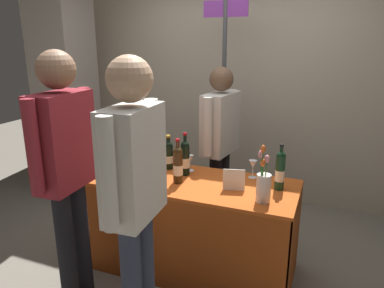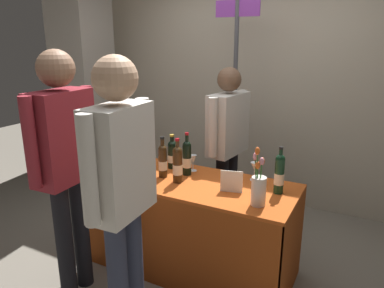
{
  "view_description": "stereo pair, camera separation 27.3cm",
  "coord_description": "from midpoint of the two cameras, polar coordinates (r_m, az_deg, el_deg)",
  "views": [
    {
      "loc": [
        0.97,
        -2.43,
        1.83
      ],
      "look_at": [
        0.0,
        0.0,
        1.07
      ],
      "focal_mm": 33.66,
      "sensor_mm": 36.0,
      "label": 1
    },
    {
      "loc": [
        1.22,
        -2.32,
        1.83
      ],
      "look_at": [
        0.0,
        0.0,
        1.07
      ],
      "focal_mm": 33.66,
      "sensor_mm": 36.0,
      "label": 2
    }
  ],
  "objects": [
    {
      "name": "taster_foreground_left",
      "position": [
        2.56,
        -22.4,
        -2.16
      ],
      "size": [
        0.24,
        0.61,
        1.78
      ],
      "rotation": [
        0.0,
        0.0,
        1.62
      ],
      "color": "black",
      "rests_on": "ground_plane"
    },
    {
      "name": "display_bottle_3",
      "position": [
        3.01,
        -9.87,
        -2.08
      ],
      "size": [
        0.08,
        0.08,
        0.31
      ],
      "color": "black",
      "rests_on": "tasting_table"
    },
    {
      "name": "display_bottle_1",
      "position": [
        3.06,
        -6.3,
        -1.7
      ],
      "size": [
        0.08,
        0.08,
        0.3
      ],
      "color": "black",
      "rests_on": "tasting_table"
    },
    {
      "name": "back_partition",
      "position": [
        4.19,
        6.74,
        12.41
      ],
      "size": [
        6.44,
        0.12,
        3.14
      ],
      "primitive_type": "cube",
      "color": "#B2A893",
      "rests_on": "ground_plane"
    },
    {
      "name": "tasting_table",
      "position": [
        2.92,
        -2.71,
        -10.34
      ],
      "size": [
        1.62,
        0.68,
        0.77
      ],
      "color": "#B74C19",
      "rests_on": "ground_plane"
    },
    {
      "name": "booth_signpost",
      "position": [
        3.74,
        2.92,
        8.27
      ],
      "size": [
        0.45,
        0.04,
        2.23
      ],
      "color": "#47474C",
      "rests_on": "ground_plane"
    },
    {
      "name": "display_bottle_0",
      "position": [
        2.75,
        -5.1,
        -3.29
      ],
      "size": [
        0.08,
        0.08,
        0.35
      ],
      "color": "#38230F",
      "rests_on": "tasting_table"
    },
    {
      "name": "ground_plane",
      "position": [
        3.2,
        -2.58,
        -18.87
      ],
      "size": [
        12.0,
        12.0,
        0.0
      ],
      "primitive_type": "plane",
      "color": "gray"
    },
    {
      "name": "flower_vase",
      "position": [
        2.45,
        8.15,
        -6.4
      ],
      "size": [
        0.1,
        0.1,
        0.41
      ],
      "color": "silver",
      "rests_on": "tasting_table"
    },
    {
      "name": "display_bottle_2",
      "position": [
        2.9,
        -3.78,
        -2.2
      ],
      "size": [
        0.07,
        0.07,
        0.35
      ],
      "color": "black",
      "rests_on": "tasting_table"
    },
    {
      "name": "featured_wine_bottle",
      "position": [
        2.86,
        -7.6,
        -2.77
      ],
      "size": [
        0.07,
        0.07,
        0.33
      ],
      "color": "#38230F",
      "rests_on": "tasting_table"
    },
    {
      "name": "concrete_pillar",
      "position": [
        4.54,
        -21.27,
        11.0
      ],
      "size": [
        0.54,
        0.54,
        3.02
      ],
      "primitive_type": "cube",
      "color": "gray",
      "rests_on": "ground_plane"
    },
    {
      "name": "wine_glass_mid",
      "position": [
        2.87,
        6.97,
        -3.35
      ],
      "size": [
        0.07,
        0.07,
        0.14
      ],
      "color": "silver",
      "rests_on": "tasting_table"
    },
    {
      "name": "brochure_stand",
      "position": [
        2.63,
        3.7,
        -5.76
      ],
      "size": [
        0.16,
        0.06,
        0.16
      ],
      "primitive_type": "cube",
      "rotation": [
        0.05,
        0.0,
        3.4
      ],
      "color": "silver",
      "rests_on": "tasting_table"
    },
    {
      "name": "vendor_presenter",
      "position": [
        3.4,
        2.24,
        1.36
      ],
      "size": [
        0.26,
        0.64,
        1.6
      ],
      "rotation": [
        0.0,
        0.0,
        -1.69
      ],
      "color": "black",
      "rests_on": "ground_plane"
    },
    {
      "name": "taster_foreground_right",
      "position": [
        2.03,
        -13.0,
        -6.39
      ],
      "size": [
        0.24,
        0.58,
        1.77
      ],
      "rotation": [
        0.0,
        0.0,
        1.63
      ],
      "color": "#2D3347",
      "rests_on": "ground_plane"
    },
    {
      "name": "wine_glass_near_vendor",
      "position": [
        3.0,
        -2.91,
        -2.6
      ],
      "size": [
        0.07,
        0.07,
        0.14
      ],
      "color": "silver",
      "rests_on": "tasting_table"
    },
    {
      "name": "display_bottle_4",
      "position": [
        2.66,
        10.97,
        -4.13
      ],
      "size": [
        0.07,
        0.07,
        0.35
      ],
      "color": "black",
      "rests_on": "tasting_table"
    }
  ]
}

